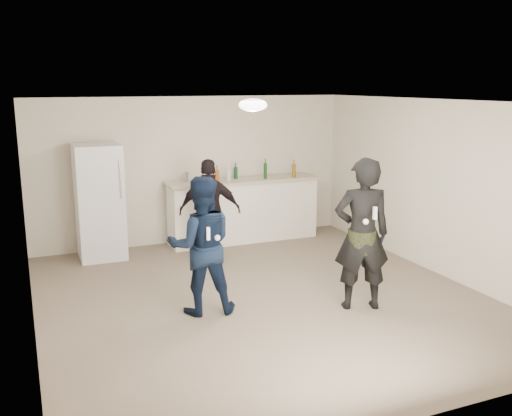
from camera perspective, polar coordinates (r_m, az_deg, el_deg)
name	(u,v)px	position (r m, az deg, el deg)	size (l,w,h in m)	color
floor	(262,298)	(7.47, 0.60, -8.96)	(6.00, 6.00, 0.00)	#6B5B4C
ceiling	(262,102)	(6.96, 0.65, 10.59)	(6.00, 6.00, 0.00)	silver
wall_back	(193,170)	(9.89, -6.31, 3.79)	(6.00, 6.00, 0.00)	beige
wall_front	(416,277)	(4.61, 15.71, -6.71)	(6.00, 6.00, 0.00)	beige
wall_left	(25,224)	(6.55, -22.06, -1.50)	(6.00, 6.00, 0.00)	beige
wall_right	(439,188)	(8.56, 17.79, 1.92)	(6.00, 6.00, 0.00)	beige
counter	(243,211)	(9.97, -1.27, -0.31)	(2.60, 0.56, 1.05)	white
counter_top	(243,180)	(9.86, -1.29, 2.78)	(2.68, 0.64, 0.04)	beige
fridge	(99,202)	(9.23, -15.38, 0.59)	(0.70, 0.70, 1.80)	white
fridge_handle	(120,179)	(8.84, -13.41, 2.83)	(0.02, 0.02, 0.60)	silver
ceiling_dome	(253,105)	(7.23, -0.31, 10.27)	(0.36, 0.36, 0.16)	white
shaker	(186,177)	(9.66, -7.00, 3.12)	(0.08, 0.08, 0.17)	#B7B7BC
man	(201,246)	(6.80, -5.52, -3.76)	(0.81, 0.63, 1.67)	#102444
woman	(362,234)	(7.00, 10.54, -2.59)	(0.68, 0.45, 1.87)	black
camo_shorts	(362,241)	(7.02, 10.51, -3.26)	(0.34, 0.34, 0.28)	#293317
spectator	(210,211)	(8.75, -4.63, -0.30)	(0.94, 0.39, 1.60)	black
remote_man	(208,234)	(6.49, -4.82, -2.56)	(0.04, 0.04, 0.15)	white
nunchuk_man	(217,238)	(6.57, -3.89, -2.99)	(0.07, 0.07, 0.07)	white
remote_woman	(375,213)	(6.72, 11.81, -0.50)	(0.04, 0.04, 0.15)	white
nunchuk_woman	(366,222)	(6.71, 10.92, -1.35)	(0.07, 0.07, 0.07)	white
bottle_cluster	(250,173)	(9.81, -0.63, 3.50)	(1.47, 0.35, 0.27)	#8E4D14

